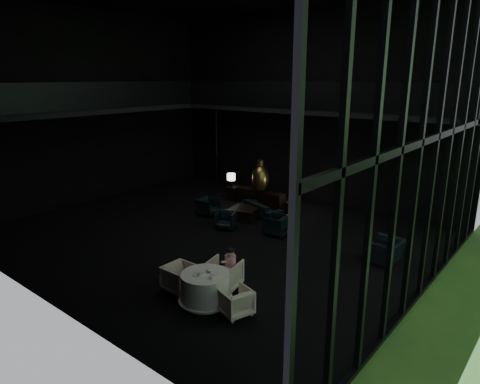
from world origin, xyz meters
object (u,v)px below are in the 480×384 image
Objects in this scene: side_table_left at (233,193)px; table_lamp_left at (231,177)px; bronze_urn at (260,178)px; coffee_table at (244,213)px; dining_chair_east at (235,302)px; lounge_armchair_east at (276,224)px; lounge_armchair_west at (208,206)px; lounge_armchair_south at (226,220)px; child at (230,259)px; sofa at (261,207)px; side_table_right at (293,208)px; table_lamp_right at (296,190)px; console at (262,199)px; dining_table at (205,290)px; dining_chair_north at (224,272)px; window_armchair at (385,248)px; dining_chair_west at (180,277)px.

table_lamp_left is (0.00, -0.15, 0.73)m from side_table_left.
side_table_left is at bearing 173.81° from bronze_urn.
dining_chair_east is (4.09, -5.44, 0.09)m from coffee_table.
lounge_armchair_west is at bearing -96.97° from lounge_armchair_east.
lounge_armchair_south is at bearing -52.76° from table_lamp_left.
sofa is at bearing -61.24° from child.
side_table_right is 1.25m from sofa.
table_lamp_right is at bearing 58.09° from coffee_table.
lounge_armchair_south is at bearing -78.54° from console.
lounge_armchair_east is 0.56× the size of dining_table.
side_table_left is 0.96× the size of dining_chair_east.
dining_chair_north is at bearing -61.27° from console.
sofa is at bearing -98.90° from window_armchair.
table_lamp_left is 2.37m from lounge_armchair_west.
table_lamp_right is 1.03× the size of dining_chair_east.
sofa is at bearing -24.26° from side_table_left.
table_lamp_left reaches higher than console.
side_table_right is at bearing -55.06° from lounge_armchair_west.
bronze_urn is 1.61m from table_lamp_left.
lounge_armchair_west is at bearing -73.24° from table_lamp_left.
dining_chair_west is (2.04, -6.24, 0.05)m from sofa.
side_table_left is 0.80× the size of lounge_armchair_east.
sofa is (-0.89, -1.05, -0.64)m from table_lamp_right.
sofa is at bearing -57.41° from lounge_armchair_west.
lounge_armchair_east is (3.97, -2.27, -0.65)m from table_lamp_left.
side_table_right is (3.20, -0.02, -0.77)m from table_lamp_left.
side_table_left is at bearing 176.96° from side_table_right.
console is 2.97× the size of lounge_armchair_west.
bronze_urn is (-0.00, -0.11, 0.90)m from console.
window_armchair reaches higher than sofa.
coffee_table is (-0.24, -0.77, -0.10)m from sofa.
lounge_armchair_east is (3.97, -2.42, 0.08)m from side_table_left.
lounge_armchair_west reaches higher than side_table_right.
sofa is at bearing -50.78° from bronze_urn.
sofa is (2.31, -1.04, 0.03)m from side_table_left.
lounge_armchair_west is 7.05m from window_armchair.
dining_table is 0.84m from dining_chair_north.
table_lamp_left reaches higher than dining_chair_north.
dining_chair_west reaches higher than side_table_right.
lounge_armchair_east is at bearing 156.84° from sofa.
coffee_table is (-0.14, 1.23, -0.09)m from lounge_armchair_south.
bronze_urn reaches higher than sofa.
lounge_armchair_west is at bearing -112.58° from console.
dining_chair_north reaches higher than console.
sofa reaches higher than side_table_right.
child is (3.59, -6.24, 0.42)m from console.
bronze_urn reaches higher than dining_chair_east.
bronze_urn is 2.58× the size of side_table_right.
lounge_armchair_south is (0.61, -2.99, -0.02)m from console.
side_table_right is 6.47m from child.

